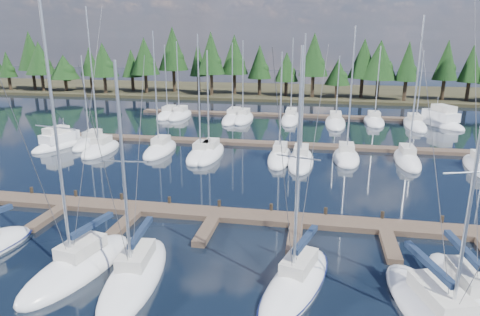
% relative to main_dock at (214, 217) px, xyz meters
% --- Properties ---
extents(ground, '(260.00, 260.00, 0.00)m').
position_rel_main_dock_xyz_m(ground, '(0.00, 12.64, -0.20)').
color(ground, black).
rests_on(ground, ground).
extents(far_shore, '(220.00, 30.00, 0.60)m').
position_rel_main_dock_xyz_m(far_shore, '(0.00, 72.64, 0.10)').
color(far_shore, '#302C1A').
rests_on(far_shore, ground).
extents(main_dock, '(44.00, 6.13, 0.90)m').
position_rel_main_dock_xyz_m(main_dock, '(0.00, 0.00, 0.00)').
color(main_dock, brown).
rests_on(main_dock, ground).
extents(back_docks, '(50.00, 21.80, 0.40)m').
position_rel_main_dock_xyz_m(back_docks, '(0.00, 32.23, -0.00)').
color(back_docks, brown).
rests_on(back_docks, ground).
extents(front_sailboat_2, '(4.52, 8.87, 15.45)m').
position_rel_main_dock_xyz_m(front_sailboat_2, '(-5.98, -8.25, 0.10)').
color(front_sailboat_2, silver).
rests_on(front_sailboat_2, ground).
extents(front_sailboat_3, '(3.52, 8.96, 12.73)m').
position_rel_main_dock_xyz_m(front_sailboat_3, '(-2.36, -8.63, 0.08)').
color(front_sailboat_3, silver).
rests_on(front_sailboat_3, ground).
extents(front_sailboat_4, '(4.84, 8.84, 13.40)m').
position_rel_main_dock_xyz_m(front_sailboat_4, '(6.38, -7.70, 0.09)').
color(front_sailboat_4, silver).
rests_on(front_sailboat_4, ground).
extents(front_sailboat_6, '(3.81, 9.81, 16.48)m').
position_rel_main_dock_xyz_m(front_sailboat_6, '(15.13, -7.60, 0.11)').
color(front_sailboat_6, silver).
rests_on(front_sailboat_6, ground).
extents(back_sailboat_rows, '(46.42, 34.17, 16.79)m').
position_rel_main_dock_xyz_m(back_sailboat_rows, '(0.82, 28.30, 0.06)').
color(back_sailboat_rows, silver).
rests_on(back_sailboat_rows, ground).
extents(motor_yacht_left, '(4.76, 8.57, 4.06)m').
position_rel_main_dock_xyz_m(motor_yacht_left, '(-23.58, 17.59, 0.25)').
color(motor_yacht_left, silver).
rests_on(motor_yacht_left, ground).
extents(motor_yacht_right, '(7.19, 10.50, 5.02)m').
position_rel_main_dock_xyz_m(motor_yacht_right, '(25.22, 39.79, 0.34)').
color(motor_yacht_right, silver).
rests_on(motor_yacht_right, ground).
extents(tree_line, '(185.35, 12.14, 14.35)m').
position_rel_main_dock_xyz_m(tree_line, '(-2.45, 62.86, 7.43)').
color(tree_line, black).
rests_on(tree_line, far_shore).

